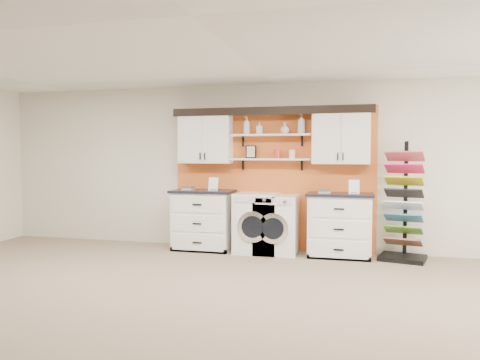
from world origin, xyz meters
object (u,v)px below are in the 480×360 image
(dryer, at_px, (277,224))
(sample_rack, at_px, (403,223))
(washer, at_px, (257,223))
(base_cabinet_right, at_px, (340,225))
(base_cabinet_left, at_px, (203,220))

(dryer, relative_size, sample_rack, 0.52)
(washer, bearing_deg, sample_rack, 0.42)
(washer, bearing_deg, base_cabinet_right, 0.14)
(base_cabinet_right, height_order, sample_rack, sample_rack)
(base_cabinet_right, xyz_separation_m, dryer, (-1.00, -0.00, -0.03))
(base_cabinet_left, relative_size, washer, 1.06)
(base_cabinet_left, height_order, dryer, base_cabinet_left)
(dryer, xyz_separation_m, sample_rack, (1.95, 0.02, 0.09))
(washer, height_order, sample_rack, sample_rack)
(base_cabinet_left, distance_m, dryer, 1.26)
(dryer, bearing_deg, washer, -180.00)
(base_cabinet_right, relative_size, washer, 1.05)
(washer, height_order, dryer, washer)
(sample_rack, bearing_deg, washer, -165.83)
(dryer, bearing_deg, base_cabinet_left, 179.85)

